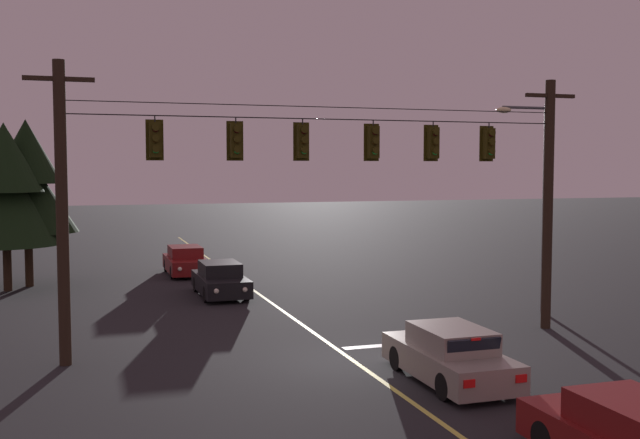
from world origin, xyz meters
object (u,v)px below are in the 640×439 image
Objects in this scene: traffic_light_leftmost at (155,140)px; street_lamp_corner at (537,188)px; tree_verge_near at (5,190)px; traffic_light_left_inner at (236,141)px; traffic_light_centre at (303,141)px; car_waiting_near_lane at (450,356)px; car_oncoming_trailing at (186,261)px; traffic_light_right_inner at (373,142)px; car_oncoming_lead at (220,280)px; tree_verge_far at (27,182)px; traffic_light_far_right at (489,143)px; traffic_light_rightmost at (433,143)px.

traffic_light_leftmost is 0.16× the size of street_lamp_corner.
traffic_light_left_inner is at bearing -61.69° from tree_verge_near.
traffic_light_left_inner is at bearing 180.00° from traffic_light_centre.
car_oncoming_trailing is at bearing 100.13° from car_waiting_near_lane.
traffic_light_right_inner is 17.37m from car_oncoming_trailing.
traffic_light_leftmost is 0.28× the size of car_oncoming_lead.
street_lamp_corner reaches higher than traffic_light_right_inner.
tree_verge_far is (-10.61, 14.52, -1.38)m from traffic_light_right_inner.
car_oncoming_trailing is at bearing 12.80° from tree_verge_far.
traffic_light_leftmost is 13.97m from street_lamp_corner.
traffic_light_right_inner is 0.16× the size of tree_verge_far.
street_lamp_corner is at bearing -34.23° from tree_verge_far.
traffic_light_far_right is at bearing -65.36° from car_oncoming_trailing.
car_oncoming_lead is 10.02m from tree_verge_far.
traffic_light_right_inner is 0.28× the size of car_waiting_near_lane.
traffic_light_leftmost and traffic_light_far_right have the same top height.
traffic_light_left_inner is 11.79m from street_lamp_corner.
street_lamp_corner is at bearing 17.75° from traffic_light_right_inner.
car_oncoming_trailing is 9.15m from tree_verge_near.
traffic_light_left_inner and traffic_light_far_right have the same top height.
traffic_light_left_inner is 15.38m from tree_verge_near.
car_oncoming_lead is at bearing 102.68° from car_waiting_near_lane.
traffic_light_far_right is (8.08, 0.00, 0.00)m from traffic_light_left_inner.
tree_verge_near is 1.37m from tree_verge_far.
traffic_light_right_inner is 11.30m from car_oncoming_lead.
traffic_light_centre reaches higher than car_waiting_near_lane.
traffic_light_left_inner is 1.00× the size of traffic_light_right_inner.
car_oncoming_trailing is (-5.46, 16.14, -5.40)m from traffic_light_rightmost.
traffic_light_leftmost is 15.18m from tree_verge_far.
traffic_light_left_inner is 1.96m from traffic_light_centre.
traffic_light_left_inner is 0.28× the size of car_oncoming_trailing.
car_waiting_near_lane is at bearing -111.09° from traffic_light_rightmost.
traffic_light_leftmost is 4.20m from traffic_light_centre.
traffic_light_centre is 16.40m from tree_verge_near.
traffic_light_right_inner reaches higher than car_oncoming_trailing.
traffic_light_rightmost and traffic_light_far_right have the same top height.
tree_verge_near is (-11.41, 13.46, -1.71)m from traffic_light_right_inner.
traffic_light_rightmost is 17.87m from car_oncoming_trailing.
traffic_light_rightmost is at bearing 0.00° from traffic_light_leftmost.
traffic_light_leftmost is 0.28× the size of car_oncoming_trailing.
traffic_light_right_inner is 0.28× the size of car_oncoming_trailing.
traffic_light_left_inner is at bearing 180.00° from traffic_light_rightmost.
car_oncoming_lead is (-2.94, 9.48, -5.40)m from traffic_light_right_inner.
traffic_light_rightmost reaches higher than car_oncoming_lead.
traffic_light_right_inner is at bearing -162.25° from street_lamp_corner.
tree_verge_far reaches higher than traffic_light_right_inner.
traffic_light_far_right is 0.28× the size of car_oncoming_lead.
traffic_light_leftmost and traffic_light_right_inner have the same top height.
traffic_light_centre and traffic_light_far_right have the same top height.
car_oncoming_trailing is at bearing 102.18° from traffic_light_right_inner.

